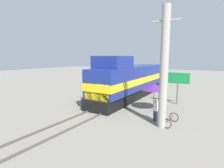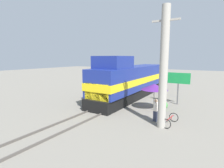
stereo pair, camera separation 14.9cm
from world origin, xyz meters
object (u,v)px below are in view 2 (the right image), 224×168
person_bystander (156,109)px  billboard_sign (178,80)px  vendor_umbrella (154,87)px  bicycle (170,120)px  utility_pole (164,68)px  locomotive (132,81)px

person_bystander → billboard_sign: bearing=86.5°
vendor_umbrella → bicycle: bearing=-53.3°
bicycle → vendor_umbrella: bearing=-47.8°
vendor_umbrella → bicycle: vendor_umbrella is taller
vendor_umbrella → billboard_sign: size_ratio=0.74×
billboard_sign → person_bystander: size_ratio=1.89×
bicycle → utility_pole: bearing=64.1°
billboard_sign → bicycle: size_ratio=1.92×
bicycle → billboard_sign: bearing=-77.4°
vendor_umbrella → utility_pole: bearing=-64.1°
locomotive → bicycle: locomotive is taller
utility_pole → billboard_sign: utility_pole is taller
locomotive → utility_pole: bearing=-51.7°
utility_pole → bicycle: size_ratio=4.75×
billboard_sign → person_bystander: 6.17m
billboard_sign → vendor_umbrella: bearing=-114.6°
utility_pole → vendor_umbrella: 4.49m
utility_pole → bicycle: 3.81m
locomotive → person_bystander: (5.09, -6.48, -1.11)m
locomotive → utility_pole: (5.79, -7.32, 2.03)m
utility_pole → vendor_umbrella: size_ratio=3.33×
utility_pole → person_bystander: 3.32m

